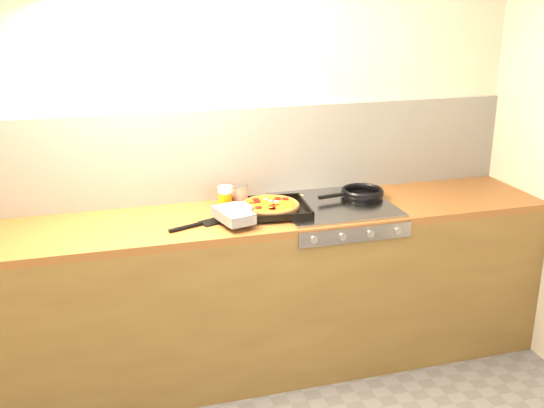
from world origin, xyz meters
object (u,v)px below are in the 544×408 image
object	(u,v)px
frying_pan	(361,193)
tomato_can	(240,196)
pizza_on_tray	(260,208)
juice_glass	(225,198)

from	to	relation	value
frying_pan	tomato_can	distance (m)	0.67
pizza_on_tray	juice_glass	xyz separation A→B (m)	(-0.15, 0.14, 0.02)
pizza_on_tray	juice_glass	world-z (taller)	juice_glass
tomato_can	juice_glass	size ratio (longest dim) A/B	0.89
tomato_can	pizza_on_tray	bearing A→B (deg)	-72.86
tomato_can	juice_glass	bearing A→B (deg)	-155.73
pizza_on_tray	juice_glass	distance (m)	0.21
frying_pan	pizza_on_tray	bearing A→B (deg)	-169.84
pizza_on_tray	frying_pan	world-z (taller)	pizza_on_tray
frying_pan	tomato_can	xyz separation A→B (m)	(-0.67, 0.08, 0.02)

